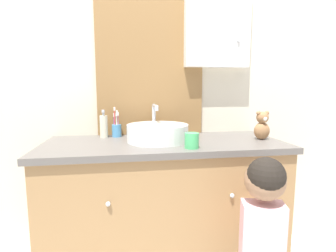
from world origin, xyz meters
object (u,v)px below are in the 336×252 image
Objects in this scene: sink_basin at (158,132)px; toothbrush_holder at (117,129)px; teddy_bear at (262,126)px; drinking_cup at (192,141)px; soap_dispenser at (104,126)px; child_figure at (263,226)px.

sink_basin is 0.31m from toothbrush_holder.
drinking_cup is at bearing -160.76° from teddy_bear.
drinking_cup is at bearing -54.79° from sink_basin.
sink_basin is 0.37m from soap_dispenser.
toothbrush_holder reaches higher than drinking_cup.
child_figure is at bearing -43.56° from soap_dispenser.
sink_basin is 2.31× the size of soap_dispenser.
drinking_cup is (0.48, -0.39, -0.03)m from soap_dispenser.
sink_basin is 2.12× the size of toothbrush_holder.
toothbrush_holder is 2.39× the size of drinking_cup.
teddy_bear is (0.24, 0.48, 0.38)m from child_figure.
sink_basin is 5.08× the size of drinking_cup.
soap_dispenser is 0.62m from drinking_cup.
toothbrush_holder is (-0.25, 0.19, -0.00)m from sink_basin.
teddy_bear is at bearing -4.16° from sink_basin.
child_figure is at bearing -116.54° from teddy_bear.
sink_basin reaches higher than soap_dispenser.
drinking_cup reaches higher than child_figure.
toothbrush_holder is 1.10× the size of teddy_bear.
child_figure is at bearing -52.24° from sink_basin.
soap_dispenser is 2.20× the size of drinking_cup.
drinking_cup is at bearing 129.48° from child_figure.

